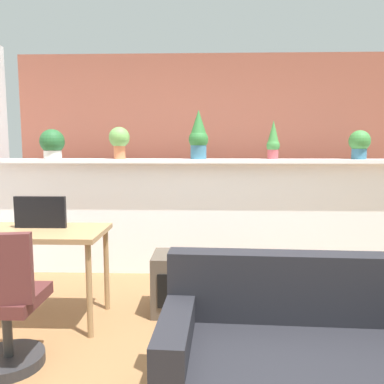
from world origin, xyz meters
name	(u,v)px	position (x,y,z in m)	size (l,w,h in m)	color
ground_plane	(195,376)	(0.00, 0.00, 0.00)	(12.00, 12.00, 0.00)	brown
divider_wall	(200,218)	(0.00, 2.00, 0.61)	(4.43, 0.16, 1.22)	white
plant_shelf	(200,161)	(0.00, 1.96, 1.24)	(4.43, 0.32, 0.04)	white
brick_wall_behind	(201,158)	(0.00, 2.60, 1.25)	(4.43, 0.10, 2.50)	#9E5442
potted_plant_0	(52,143)	(-1.59, 1.92, 1.43)	(0.26, 0.26, 0.32)	silver
potted_plant_1	(119,140)	(-0.87, 1.96, 1.47)	(0.22, 0.22, 0.34)	#C66B42
potted_plant_2	(198,135)	(-0.02, 1.94, 1.52)	(0.21, 0.21, 0.52)	#386B84
potted_plant_3	(273,141)	(0.78, 2.00, 1.46)	(0.14, 0.14, 0.41)	#B7474C
potted_plant_4	(359,143)	(1.68, 1.95, 1.43)	(0.22, 0.22, 0.30)	#386B84
desk	(35,240)	(-1.29, 0.72, 0.67)	(1.10, 0.60, 0.75)	#99754C
tv_monitor	(40,212)	(-1.27, 0.80, 0.88)	(0.41, 0.04, 0.26)	black
office_chair	(3,312)	(-1.19, 0.02, 0.39)	(0.48, 0.48, 0.91)	#262628
side_cube_shelf	(177,283)	(-0.18, 0.95, 0.25)	(0.40, 0.41, 0.50)	#4C4238
couch	(311,363)	(0.61, -0.31, 0.28)	(1.59, 0.83, 0.80)	black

